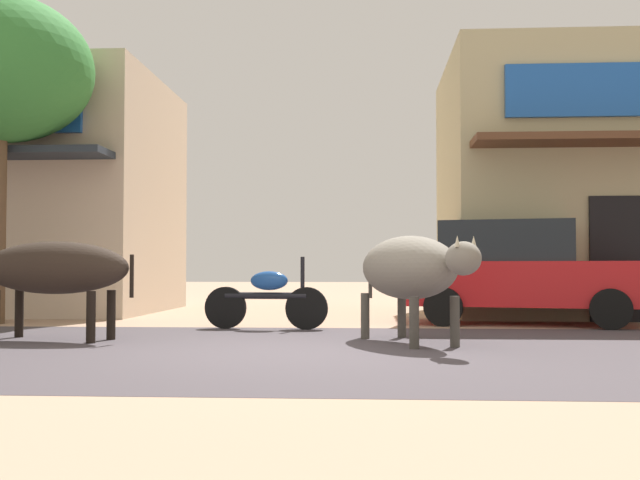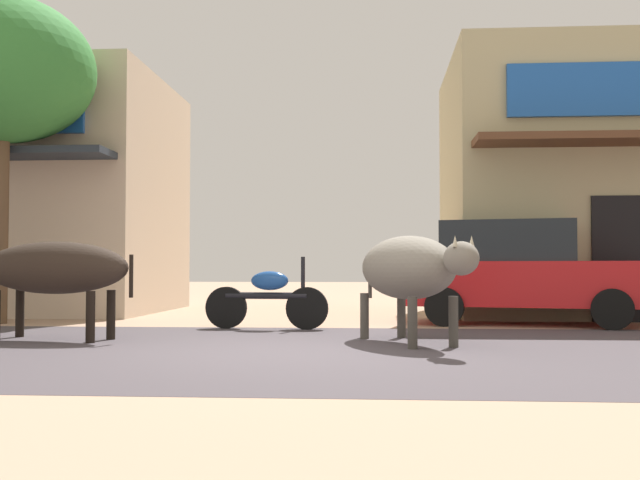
% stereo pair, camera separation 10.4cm
% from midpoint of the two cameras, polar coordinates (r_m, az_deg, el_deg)
% --- Properties ---
extents(ground, '(80.00, 80.00, 0.00)m').
position_cam_midpoint_polar(ground, '(8.49, -1.66, -8.15)').
color(ground, tan).
extents(asphalt_road, '(72.00, 6.20, 0.00)m').
position_cam_midpoint_polar(asphalt_road, '(8.49, -1.66, -8.14)').
color(asphalt_road, '#453E43').
rests_on(asphalt_road, ground).
extents(storefront_right_club, '(7.38, 5.56, 4.97)m').
position_cam_midpoint_polar(storefront_right_club, '(16.36, 22.75, 3.68)').
color(storefront_right_club, tan).
rests_on(storefront_right_club, ground).
extents(roadside_tree, '(2.97, 2.97, 5.32)m').
position_cam_midpoint_polar(roadside_tree, '(13.84, -22.22, 11.49)').
color(roadside_tree, brown).
rests_on(roadside_tree, ground).
extents(parked_hatchback_car, '(4.01, 2.56, 1.64)m').
position_cam_midpoint_polar(parked_hatchback_car, '(12.80, 14.91, -2.26)').
color(parked_hatchback_car, red).
rests_on(parked_hatchback_car, ground).
extents(parked_motorcycle, '(1.84, 0.29, 1.06)m').
position_cam_midpoint_polar(parked_motorcycle, '(11.34, -3.60, -4.23)').
color(parked_motorcycle, black).
rests_on(parked_motorcycle, ground).
extents(cow_near_brown, '(2.62, 1.05, 1.23)m').
position_cam_midpoint_polar(cow_near_brown, '(10.21, -19.13, -2.03)').
color(cow_near_brown, '#2E241C').
rests_on(cow_near_brown, ground).
extents(cow_far_dark, '(1.53, 2.50, 1.28)m').
position_cam_midpoint_polar(cow_far_dark, '(9.25, 6.89, -2.10)').
color(cow_far_dark, slate).
rests_on(cow_far_dark, ground).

